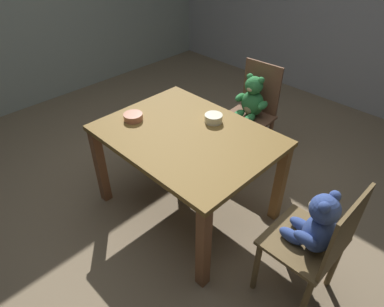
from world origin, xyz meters
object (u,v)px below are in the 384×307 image
object	(u,v)px
teddy_chair_far_center	(251,105)
teddy_chair_near_right	(316,233)
dining_table	(187,145)
porridge_bowl_terracotta_near_left	(133,117)
porridge_bowl_cream_far_center	(214,118)

from	to	relation	value
teddy_chair_far_center	teddy_chair_near_right	bearing A→B (deg)	46.94
dining_table	porridge_bowl_terracotta_near_left	world-z (taller)	porridge_bowl_terracotta_near_left
teddy_chair_near_right	porridge_bowl_terracotta_near_left	size ratio (longest dim) A/B	6.31
teddy_chair_far_center	porridge_bowl_cream_far_center	distance (m)	0.66
dining_table	porridge_bowl_terracotta_near_left	bearing A→B (deg)	-160.31
porridge_bowl_terracotta_near_left	porridge_bowl_cream_far_center	size ratio (longest dim) A/B	1.08
dining_table	porridge_bowl_cream_far_center	distance (m)	0.28
teddy_chair_far_center	porridge_bowl_terracotta_near_left	size ratio (longest dim) A/B	6.48
porridge_bowl_cream_far_center	teddy_chair_far_center	bearing A→B (deg)	100.14
dining_table	porridge_bowl_cream_far_center	xyz separation A→B (m)	(0.02, 0.24, 0.13)
teddy_chair_near_right	porridge_bowl_terracotta_near_left	bearing A→B (deg)	5.03
dining_table	teddy_chair_far_center	xyz separation A→B (m)	(-0.09, 0.87, -0.05)
teddy_chair_far_center	porridge_bowl_terracotta_near_left	distance (m)	1.08
dining_table	teddy_chair_near_right	distance (m)	1.01
teddy_chair_far_center	porridge_bowl_terracotta_near_left	xyz separation A→B (m)	(-0.32, -1.02, 0.18)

